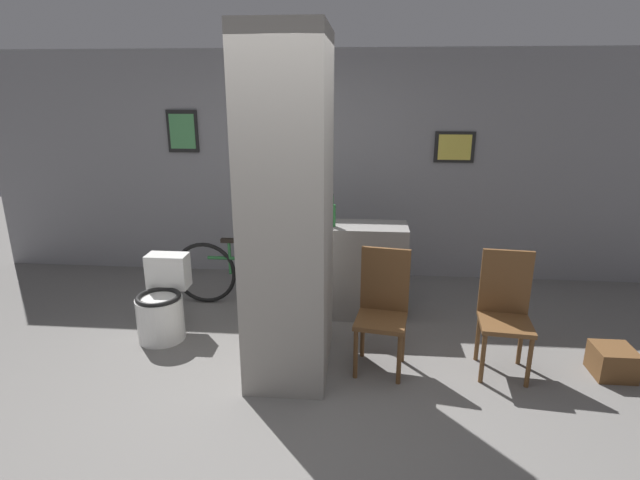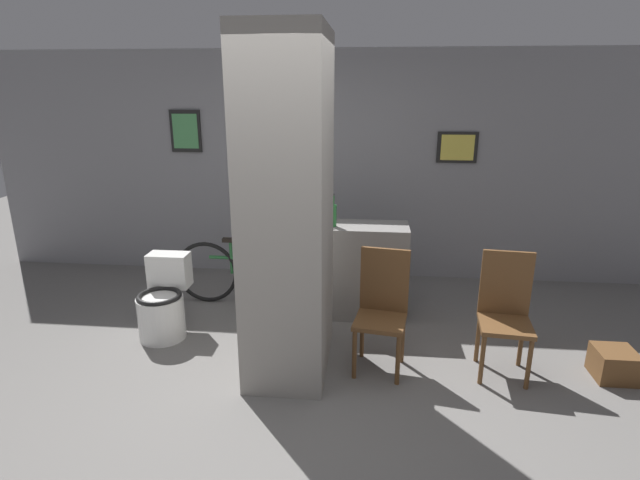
% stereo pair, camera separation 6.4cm
% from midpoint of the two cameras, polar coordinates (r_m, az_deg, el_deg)
% --- Properties ---
extents(ground_plane, '(14.00, 14.00, 0.00)m').
position_cam_midpoint_polar(ground_plane, '(3.86, -3.91, -17.65)').
color(ground_plane, slate).
extents(wall_back, '(8.00, 0.09, 2.60)m').
position_cam_midpoint_polar(wall_back, '(5.85, -0.24, 8.36)').
color(wall_back, gray).
rests_on(wall_back, ground_plane).
extents(pillar_center, '(0.64, 1.01, 2.60)m').
position_cam_midpoint_polar(pillar_center, '(3.78, -4.05, 3.36)').
color(pillar_center, gray).
rests_on(pillar_center, ground_plane).
extents(counter_shelf, '(1.10, 0.44, 0.93)m').
position_cam_midpoint_polar(counter_shelf, '(4.95, 3.02, -3.40)').
color(counter_shelf, gray).
rests_on(counter_shelf, ground_plane).
extents(toilet, '(0.41, 0.57, 0.72)m').
position_cam_midpoint_polar(toilet, '(4.79, -17.95, -7.12)').
color(toilet, white).
rests_on(toilet, ground_plane).
extents(chair_near_pillar, '(0.45, 0.45, 0.98)m').
position_cam_midpoint_polar(chair_near_pillar, '(4.04, 6.72, -7.50)').
color(chair_near_pillar, brown).
rests_on(chair_near_pillar, ground_plane).
extents(chair_by_doorway, '(0.43, 0.43, 0.98)m').
position_cam_midpoint_polar(chair_by_doorway, '(4.22, 19.98, -7.40)').
color(chair_by_doorway, brown).
rests_on(chair_by_doorway, ground_plane).
extents(bicycle, '(1.76, 0.42, 0.71)m').
position_cam_midpoint_polar(bicycle, '(5.22, -7.59, -3.78)').
color(bicycle, black).
rests_on(bicycle, ground_plane).
extents(bottle_tall, '(0.07, 0.07, 0.32)m').
position_cam_midpoint_polar(bottle_tall, '(4.71, 1.00, 2.96)').
color(bottle_tall, '#267233').
rests_on(bottle_tall, counter_shelf).
extents(bottle_short, '(0.08, 0.08, 0.26)m').
position_cam_midpoint_polar(bottle_short, '(4.78, -0.33, 2.88)').
color(bottle_short, olive).
rests_on(bottle_short, counter_shelf).
extents(floor_crate, '(0.30, 0.30, 0.24)m').
position_cam_midpoint_polar(floor_crate, '(4.65, 30.08, -11.93)').
color(floor_crate, brown).
rests_on(floor_crate, ground_plane).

